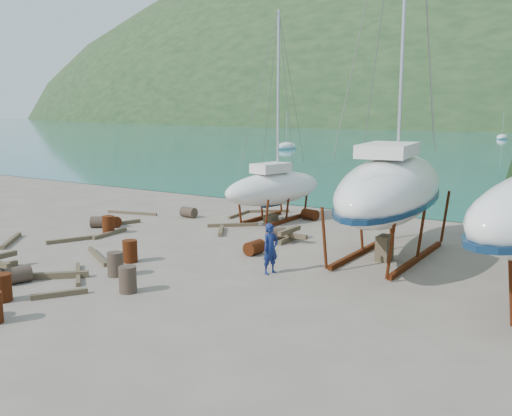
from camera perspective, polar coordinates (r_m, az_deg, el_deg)
The scene contains 34 objects.
ground at distance 21.93m, azimuth -8.06°, elevation -5.99°, with size 600.00×600.00×0.00m, color #695E53.
far_house_left at distance 218.73m, azimuth 13.56°, elevation 8.73°, with size 6.60×5.60×5.60m.
far_house_center at distance 208.63m, azimuth 24.05°, elevation 8.12°, with size 6.60×5.60×5.60m.
moored_boat_left at distance 87.83m, azimuth 3.06°, elevation 6.15°, with size 2.00×5.00×6.05m.
moored_boat_far at distance 127.84m, azimuth 23.39°, elevation 6.50°, with size 2.00×5.00×6.05m.
large_sailboat_near at distance 23.36m, azimuth 13.41°, elevation 2.01°, with size 4.79×11.66×17.83m.
small_sailboat_shore at distance 30.59m, azimuth 1.82°, elevation 2.06°, with size 3.55×7.17×11.00m.
worker at distance 20.82m, azimuth 1.46°, elevation -4.09°, with size 0.68×0.45×1.87m, color navy.
drum_1 at distance 21.51m, azimuth -22.74°, elevation -6.19°, with size 0.58×0.58×0.88m, color #2D2823.
drum_2 at distance 30.16m, azimuth -14.16°, elevation -1.28°, with size 0.58×0.58×0.88m, color #633010.
drum_4 at distance 31.26m, azimuth 5.43°, elevation -0.64°, with size 0.58×0.58×0.88m, color #633010.
drum_5 at distance 21.24m, azimuth -13.89°, elevation -5.48°, with size 0.58×0.58×0.88m, color #2D2823.
drum_6 at distance 23.70m, azimuth -0.16°, elevation -3.97°, with size 0.58×0.58×0.88m, color #633010.
drum_8 at distance 28.46m, azimuth -14.55°, elevation -1.65°, with size 0.58×0.58×0.88m, color #633010.
drum_9 at distance 32.00m, azimuth -6.76°, elevation -0.43°, with size 0.58×0.58×0.88m, color #2D2823.
drum_10 at distance 19.66m, azimuth -24.05°, elevation -7.29°, with size 0.58×0.58×0.88m, color #633010.
drum_11 at distance 26.32m, azimuth 2.04°, elevation -2.59°, with size 0.58×0.58×0.88m, color #2D2823.
drum_14 at distance 23.02m, azimuth -12.49°, elevation -4.24°, with size 0.58×0.58×0.88m, color #633010.
drum_15 at distance 30.12m, azimuth -15.37°, elevation -1.35°, with size 0.58×0.58×0.88m, color #2D2823.
drum_17 at distance 19.29m, azimuth -12.71°, elevation -6.99°, with size 0.58×0.58×0.88m, color #2D2823.
timber_0 at distance 32.37m, azimuth -1.70°, elevation -0.64°, with size 0.14×2.41×0.14m, color brown.
timber_2 at distance 30.60m, azimuth -13.27°, elevation -1.47°, with size 0.19×2.06×0.19m, color brown.
timber_3 at distance 21.71m, azimuth -17.37°, elevation -6.31°, with size 0.15×2.75×0.15m, color brown.
timber_4 at distance 28.19m, azimuth -14.39°, elevation -2.48°, with size 0.17×2.27×0.17m, color brown.
timber_5 at distance 24.03m, azimuth -15.56°, elevation -4.65°, with size 0.16×3.01×0.16m, color brown.
timber_7 at distance 19.56m, azimuth -19.06°, elevation -8.14°, with size 0.17×1.76×0.17m, color brown.
timber_8 at distance 27.94m, azimuth -3.52°, elevation -2.28°, with size 0.19×1.99×0.19m, color brown.
timber_9 at distance 33.36m, azimuth 1.25°, elevation -0.32°, with size 0.15×2.44×0.15m, color brown.
timber_10 at distance 29.35m, azimuth -2.31°, elevation -1.71°, with size 0.16×2.63×0.16m, color brown.
timber_12 at distance 27.34m, azimuth -17.99°, elevation -3.04°, with size 0.17×2.23×0.17m, color brown.
timber_14 at distance 28.09m, azimuth -23.28°, elevation -3.01°, with size 0.18×2.81×0.18m, color brown.
timber_15 at distance 33.55m, azimuth -12.30°, elevation -0.49°, with size 0.15×3.16×0.15m, color brown.
timber_16 at distance 21.71m, azimuth -20.73°, elevation -6.39°, with size 0.23×3.27×0.23m, color brown.
timber_pile_aft at distance 26.03m, azimuth 3.35°, elevation -2.71°, with size 1.80×1.80×0.60m.
Camera 1 is at (13.99, -15.82, 5.92)m, focal length 40.00 mm.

